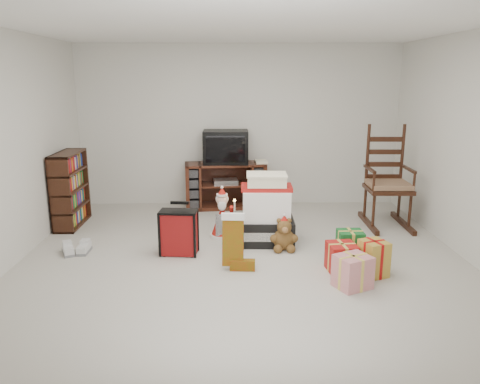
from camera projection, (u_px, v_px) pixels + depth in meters
name	position (u px, v px, depth m)	size (l,w,h in m)	color
room	(244.00, 150.00, 4.90)	(5.01, 5.01, 2.51)	beige
tv_stand	(225.00, 185.00, 7.29)	(1.27, 0.56, 0.71)	#4E1E16
bookshelf	(70.00, 191.00, 6.39)	(0.28, 0.83, 1.01)	#37180F
rocking_chair	(386.00, 190.00, 6.43)	(0.59, 0.96, 1.43)	#37180F
gift_pile	(266.00, 214.00, 5.71)	(0.69, 0.51, 0.85)	black
red_suitcase	(179.00, 232.00, 5.35)	(0.42, 0.25, 0.61)	maroon
stocking	(233.00, 241.00, 4.95)	(0.29, 0.12, 0.62)	#0E6C0C
teddy_bear	(284.00, 236.00, 5.52)	(0.26, 0.23, 0.38)	brown
santa_figurine	(269.00, 225.00, 5.67)	(0.32, 0.31, 0.66)	#AC1912
mrs_claus_figurine	(222.00, 218.00, 5.95)	(0.32, 0.30, 0.66)	#AC1912
sneaker_pair	(76.00, 249.00, 5.44)	(0.34, 0.29, 0.10)	silver
gift_cluster	(351.00, 259.00, 4.89)	(0.62, 0.95, 0.29)	#A61613
crt_television	(226.00, 147.00, 7.16)	(0.68, 0.50, 0.50)	black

